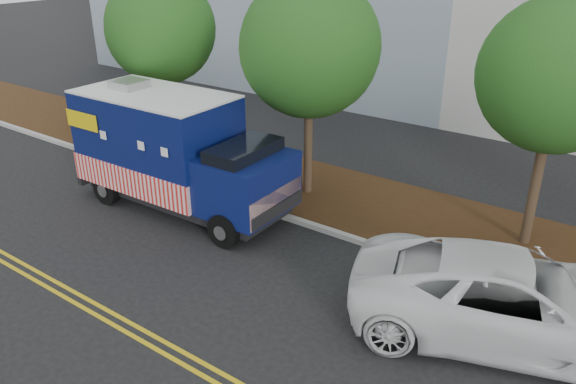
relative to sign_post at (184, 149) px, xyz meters
The scene contains 11 objects.
ground 3.32m from the sign_post, 31.47° to the right, with size 120.00×120.00×0.00m, color black.
curb 2.88m from the sign_post, ahead, with size 120.00×0.18×0.15m, color #9E9E99.
mulch_strip 3.43m from the sign_post, 35.56° to the left, with size 120.00×4.00×0.15m, color black.
centerline_near 6.72m from the sign_post, 66.49° to the right, with size 120.00×0.10×0.01m, color gold.
centerline_far 6.95m from the sign_post, 67.33° to the right, with size 120.00×0.10×0.01m, color gold.
tree_a 4.42m from the sign_post, 146.18° to the left, with size 3.78×3.78×6.50m.
tree_b 5.37m from the sign_post, 21.65° to the left, with size 4.05×4.05×6.67m.
tree_c 11.05m from the sign_post, 12.00° to the left, with size 3.69×3.69×6.42m.
sign_post is the anchor object (origin of this frame).
food_truck 1.71m from the sign_post, 54.22° to the right, with size 6.97×2.77×3.64m.
white_car 11.12m from the sign_post, ahead, with size 2.96×6.43×1.79m, color white.
Camera 1 is at (10.13, -10.38, 7.51)m, focal length 35.00 mm.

